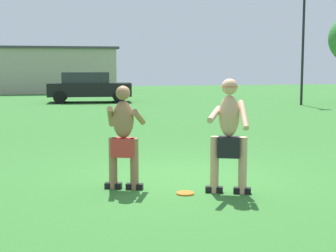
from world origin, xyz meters
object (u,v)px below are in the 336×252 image
Objects in this scene: player_in_red at (123,136)px; lamp_post at (303,35)px; car_black_mid_lot at (89,87)px; frisbee at (185,193)px; player_with_cap at (229,130)px.

player_in_red is 0.29× the size of lamp_post.
lamp_post reaches higher than car_black_mid_lot.
frisbee is 0.06× the size of car_black_mid_lot.
player_in_red is at bearing 157.70° from player_with_cap.
player_in_red is at bearing 148.03° from frisbee.
frisbee is at bearing 172.61° from player_with_cap.
lamp_post reaches higher than player_in_red.
player_in_red is at bearing -125.60° from lamp_post.
frisbee is 19.86m from car_black_mid_lot.
player_with_cap reaches higher than car_black_mid_lot.
player_with_cap is 19.94m from car_black_mid_lot.
player_with_cap is at bearing -22.30° from player_in_red.
player_with_cap is 1.14m from frisbee.
player_in_red is 6.00× the size of frisbee.
lamp_post is (10.02, -4.25, 2.54)m from car_black_mid_lot.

